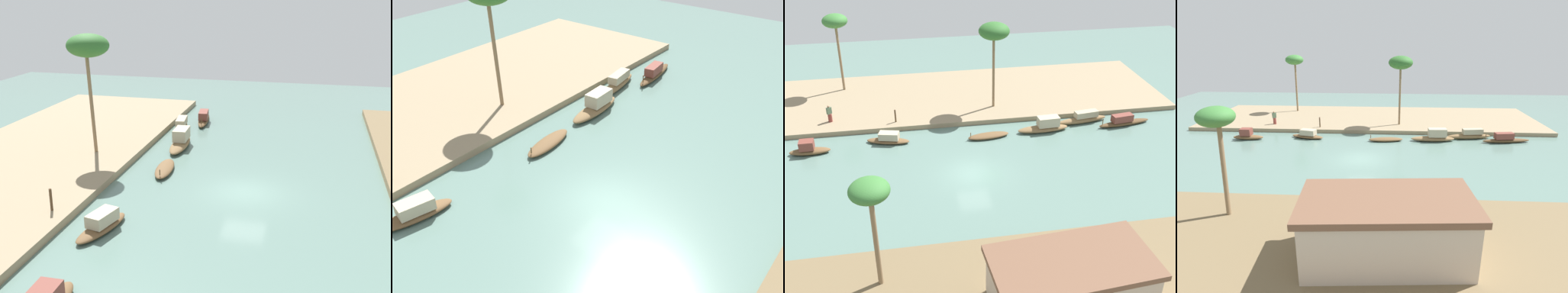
# 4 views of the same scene
# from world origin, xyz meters

# --- Properties ---
(river_water) EXTENTS (71.24, 71.24, 0.00)m
(river_water) POSITION_xyz_m (0.00, 0.00, 0.00)
(river_water) COLOR slate
(river_water) RESTS_ON ground
(riverbank_left) EXTENTS (42.17, 12.98, 0.43)m
(riverbank_left) POSITION_xyz_m (0.00, -14.54, 0.22)
(riverbank_left) COLOR #937F60
(riverbank_left) RESTS_ON ground
(sampan_upstream_small) EXTENTS (4.89, 1.48, 1.11)m
(sampan_upstream_small) POSITION_xyz_m (-11.23, -6.89, 0.43)
(sampan_upstream_small) COLOR brown
(sampan_upstream_small) RESTS_ON river_water
(sampan_midstream) EXTENTS (3.76, 1.85, 0.98)m
(sampan_midstream) POSITION_xyz_m (6.36, -6.05, 0.37)
(sampan_midstream) COLOR brown
(sampan_midstream) RESTS_ON river_water
(sampan_near_left_bank) EXTENTS (3.72, 1.48, 0.72)m
(sampan_near_left_bank) POSITION_xyz_m (-2.16, -5.50, 0.19)
(sampan_near_left_bank) COLOR brown
(sampan_near_left_bank) RESTS_ON river_water
(sampan_with_tall_canopy) EXTENTS (4.62, 1.38, 1.36)m
(sampan_with_tall_canopy) POSITION_xyz_m (-7.29, -5.85, 0.50)
(sampan_with_tall_canopy) COLOR brown
(sampan_with_tall_canopy) RESTS_ON river_water
(sampan_with_red_awning) EXTENTS (5.11, 1.50, 1.05)m
(sampan_with_red_awning) POSITION_xyz_m (-14.65, -5.77, 0.39)
(sampan_with_red_awning) COLOR brown
(sampan_with_red_awning) RESTS_ON river_water
(mooring_post) EXTENTS (0.14, 0.14, 1.18)m
(mooring_post) POSITION_xyz_m (5.65, -9.10, 1.02)
(mooring_post) COLOR #4C3823
(mooring_post) RESTS_ON riverbank_left
(palm_tree_left_near) EXTENTS (2.80, 2.80, 8.04)m
(palm_tree_left_near) POSITION_xyz_m (-3.66, -11.05, 7.58)
(palm_tree_left_near) COLOR #7F6647
(palm_tree_left_near) RESTS_ON riverbank_left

